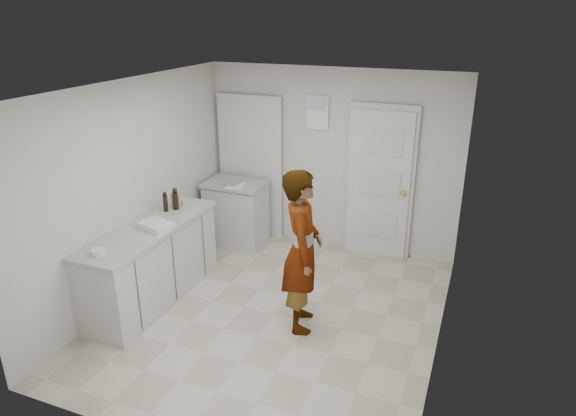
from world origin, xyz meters
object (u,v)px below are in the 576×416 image
at_px(cake_mix_box, 175,200).
at_px(spice_jar, 183,203).
at_px(egg_bowl, 98,252).
at_px(person, 302,251).
at_px(baking_dish, 156,226).
at_px(oil_cruet_a, 175,199).
at_px(oil_cruet_b, 165,202).

xyz_separation_m(cake_mix_box, spice_jar, (0.08, 0.04, -0.05)).
bearing_deg(cake_mix_box, egg_bowl, -88.65).
distance_m(person, cake_mix_box, 1.90).
xyz_separation_m(person, cake_mix_box, (-1.83, 0.49, 0.13)).
relative_size(cake_mix_box, egg_bowl, 1.15).
bearing_deg(baking_dish, spice_jar, 97.38).
bearing_deg(person, egg_bowl, 97.56).
distance_m(cake_mix_box, baking_dish, 0.66).
distance_m(baking_dish, egg_bowl, 0.78).
xyz_separation_m(person, egg_bowl, (-1.81, -0.91, 0.08)).
height_order(spice_jar, oil_cruet_a, oil_cruet_a).
bearing_deg(person, oil_cruet_b, 61.19).
xyz_separation_m(person, oil_cruet_b, (-1.86, 0.32, 0.17)).
xyz_separation_m(baking_dish, egg_bowl, (-0.15, -0.76, -0.00)).
relative_size(spice_jar, egg_bowl, 0.51).
bearing_deg(oil_cruet_a, cake_mix_box, 126.88).
distance_m(spice_jar, egg_bowl, 1.45).
bearing_deg(baking_dish, oil_cruet_a, 101.10).
bearing_deg(oil_cruet_b, oil_cruet_a, 53.84).
height_order(oil_cruet_a, oil_cruet_b, oil_cruet_a).
distance_m(person, egg_bowl, 2.03).
distance_m(spice_jar, oil_cruet_a, 0.15).
bearing_deg(cake_mix_box, oil_cruet_b, -96.24).
bearing_deg(oil_cruet_b, baking_dish, -68.30).
bearing_deg(oil_cruet_b, cake_mix_box, 83.22).
bearing_deg(egg_bowl, baking_dish, 79.21).
xyz_separation_m(oil_cruet_b, egg_bowl, (0.04, -1.23, -0.09)).
xyz_separation_m(oil_cruet_b, baking_dish, (0.19, -0.47, -0.09)).
distance_m(person, oil_cruet_a, 1.84).
bearing_deg(person, baking_dish, 75.98).
bearing_deg(person, oil_cruet_a, 57.66).
bearing_deg(cake_mix_box, baking_dish, -74.98).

